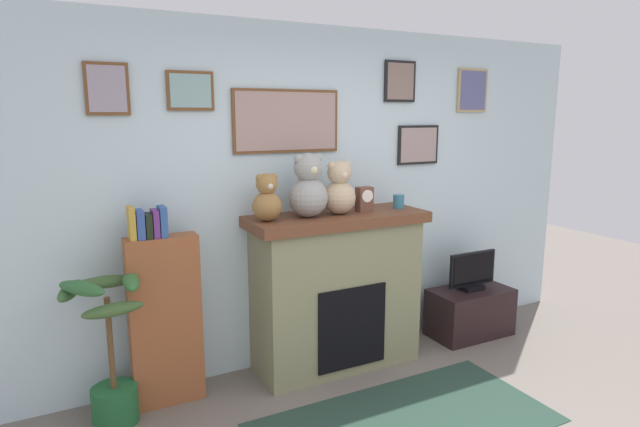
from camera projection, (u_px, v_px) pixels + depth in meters
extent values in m
cube|color=silver|center=(319.00, 196.00, 4.18)|extent=(5.20, 0.12, 2.60)
cube|color=brown|center=(287.00, 121.00, 3.86)|extent=(0.84, 0.02, 0.46)
cube|color=gray|center=(288.00, 121.00, 3.86)|extent=(0.80, 0.00, 0.42)
cube|color=black|center=(418.00, 145.00, 4.45)|extent=(0.41, 0.02, 0.33)
cube|color=gray|center=(419.00, 145.00, 4.44)|extent=(0.37, 0.00, 0.29)
cube|color=brown|center=(190.00, 91.00, 3.51)|extent=(0.31, 0.02, 0.26)
cube|color=#82A7A8|center=(191.00, 91.00, 3.50)|extent=(0.27, 0.00, 0.22)
cube|color=black|center=(400.00, 81.00, 4.26)|extent=(0.30, 0.02, 0.33)
cube|color=#846A61|center=(401.00, 81.00, 4.25)|extent=(0.26, 0.00, 0.29)
cube|color=tan|center=(472.00, 90.00, 4.62)|extent=(0.33, 0.02, 0.37)
cube|color=slate|center=(473.00, 90.00, 4.61)|extent=(0.29, 0.00, 0.33)
cube|color=brown|center=(107.00, 89.00, 3.27)|extent=(0.26, 0.02, 0.33)
cube|color=#988C9C|center=(107.00, 89.00, 3.27)|extent=(0.22, 0.00, 0.29)
cube|color=gray|center=(336.00, 295.00, 4.05)|extent=(1.25, 0.48, 1.13)
cube|color=brown|center=(337.00, 219.00, 3.94)|extent=(1.37, 0.54, 0.08)
cube|color=black|center=(352.00, 328.00, 3.86)|extent=(0.56, 0.02, 0.62)
cube|color=brown|center=(165.00, 321.00, 3.50)|extent=(0.46, 0.16, 1.16)
cube|color=#B79232|center=(131.00, 223.00, 3.30)|extent=(0.04, 0.13, 0.21)
cube|color=#324D93|center=(140.00, 224.00, 3.32)|extent=(0.05, 0.13, 0.19)
cube|color=black|center=(148.00, 226.00, 3.35)|extent=(0.04, 0.13, 0.16)
cube|color=#622E78|center=(155.00, 223.00, 3.37)|extent=(0.04, 0.13, 0.18)
cube|color=#2F5494|center=(162.00, 221.00, 3.38)|extent=(0.04, 0.13, 0.20)
cylinder|color=#1E592D|center=(115.00, 405.00, 3.33)|extent=(0.28, 0.28, 0.24)
cylinder|color=brown|center=(110.00, 343.00, 3.26)|extent=(0.04, 0.04, 0.60)
ellipsoid|color=#326832|center=(131.00, 281.00, 3.24)|extent=(0.13, 0.37, 0.08)
ellipsoid|color=#3D5D2F|center=(106.00, 282.00, 3.33)|extent=(0.37, 0.13, 0.08)
ellipsoid|color=#345B2D|center=(71.00, 290.00, 3.16)|extent=(0.21, 0.37, 0.08)
ellipsoid|color=#2D6131|center=(82.00, 288.00, 3.03)|extent=(0.30, 0.35, 0.08)
ellipsoid|color=#3B592C|center=(113.00, 310.00, 3.10)|extent=(0.37, 0.15, 0.08)
cube|color=black|center=(470.00, 312.00, 4.66)|extent=(0.73, 0.40, 0.42)
cube|color=black|center=(471.00, 287.00, 4.62)|extent=(0.20, 0.14, 0.04)
cube|color=black|center=(472.00, 269.00, 4.59)|extent=(0.49, 0.03, 0.30)
cube|color=black|center=(474.00, 269.00, 4.57)|extent=(0.45, 0.00, 0.26)
cube|color=#233A2F|center=(406.00, 422.00, 3.35)|extent=(1.93, 0.95, 0.01)
cylinder|color=teal|center=(399.00, 201.00, 4.15)|extent=(0.09, 0.09, 0.11)
cube|color=brown|center=(364.00, 199.00, 4.00)|extent=(0.12, 0.08, 0.19)
cylinder|color=white|center=(368.00, 196.00, 3.95)|extent=(0.09, 0.01, 0.09)
sphere|color=olive|center=(267.00, 206.00, 3.64)|extent=(0.21, 0.21, 0.21)
sphere|color=olive|center=(267.00, 184.00, 3.61)|extent=(0.15, 0.15, 0.15)
sphere|color=olive|center=(259.00, 178.00, 3.58)|extent=(0.05, 0.05, 0.05)
sphere|color=olive|center=(274.00, 177.00, 3.62)|extent=(0.05, 0.05, 0.05)
sphere|color=beige|center=(270.00, 186.00, 3.56)|extent=(0.04, 0.04, 0.04)
sphere|color=#959691|center=(308.00, 197.00, 3.77)|extent=(0.29, 0.29, 0.29)
sphere|color=#959691|center=(308.00, 167.00, 3.73)|extent=(0.21, 0.21, 0.21)
sphere|color=#959691|center=(299.00, 159.00, 3.69)|extent=(0.07, 0.07, 0.07)
sphere|color=#959691|center=(317.00, 158.00, 3.75)|extent=(0.07, 0.07, 0.07)
sphere|color=beige|center=(313.00, 170.00, 3.66)|extent=(0.06, 0.06, 0.06)
sphere|color=tan|center=(339.00, 198.00, 3.89)|extent=(0.25, 0.25, 0.25)
sphere|color=tan|center=(339.00, 173.00, 3.86)|extent=(0.18, 0.18, 0.18)
sphere|color=tan|center=(332.00, 166.00, 3.82)|extent=(0.06, 0.06, 0.06)
sphere|color=tan|center=(347.00, 165.00, 3.87)|extent=(0.06, 0.06, 0.06)
sphere|color=beige|center=(344.00, 175.00, 3.80)|extent=(0.05, 0.05, 0.05)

